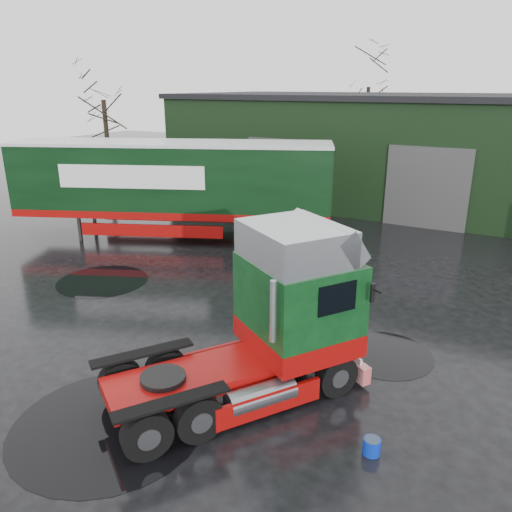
{
  "coord_description": "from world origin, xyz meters",
  "views": [
    {
      "loc": [
        6.2,
        -11.33,
        6.82
      ],
      "look_at": [
        -0.9,
        1.73,
        1.7
      ],
      "focal_mm": 35.0,
      "sensor_mm": 36.0,
      "label": 1
    }
  ],
  "objects_px": {
    "warehouse": "(449,151)",
    "trailer_left": "(173,191)",
    "tree_left": "(106,129)",
    "hero_tractor": "(229,320)",
    "wash_bucket": "(372,446)",
    "tree_back_a": "(367,111)"
  },
  "relations": [
    {
      "from": "trailer_left",
      "to": "tree_left",
      "type": "distance_m",
      "value": 10.81
    },
    {
      "from": "warehouse",
      "to": "trailer_left",
      "type": "relative_size",
      "value": 2.25
    },
    {
      "from": "tree_back_a",
      "to": "tree_left",
      "type": "bearing_deg",
      "value": -121.43
    },
    {
      "from": "warehouse",
      "to": "trailer_left",
      "type": "bearing_deg",
      "value": -126.34
    },
    {
      "from": "warehouse",
      "to": "hero_tractor",
      "type": "distance_m",
      "value": 23.05
    },
    {
      "from": "trailer_left",
      "to": "tree_back_a",
      "type": "distance_m",
      "value": 23.61
    },
    {
      "from": "warehouse",
      "to": "tree_left",
      "type": "bearing_deg",
      "value": -157.17
    },
    {
      "from": "warehouse",
      "to": "tree_back_a",
      "type": "xyz_separation_m",
      "value": [
        -8.0,
        10.0,
        1.59
      ]
    },
    {
      "from": "tree_left",
      "to": "tree_back_a",
      "type": "height_order",
      "value": "tree_back_a"
    },
    {
      "from": "trailer_left",
      "to": "tree_back_a",
      "type": "height_order",
      "value": "tree_back_a"
    },
    {
      "from": "wash_bucket",
      "to": "tree_left",
      "type": "bearing_deg",
      "value": 144.48
    },
    {
      "from": "warehouse",
      "to": "tree_left",
      "type": "distance_m",
      "value": 20.64
    },
    {
      "from": "trailer_left",
      "to": "tree_back_a",
      "type": "xyz_separation_m",
      "value": [
        1.86,
        23.4,
        2.51
      ]
    },
    {
      "from": "tree_back_a",
      "to": "wash_bucket",
      "type": "bearing_deg",
      "value": -72.67
    },
    {
      "from": "wash_bucket",
      "to": "tree_back_a",
      "type": "xyz_separation_m",
      "value": [
        -10.38,
        33.27,
        4.59
      ]
    },
    {
      "from": "tree_left",
      "to": "warehouse",
      "type": "bearing_deg",
      "value": 22.83
    },
    {
      "from": "warehouse",
      "to": "trailer_left",
      "type": "height_order",
      "value": "warehouse"
    },
    {
      "from": "hero_tractor",
      "to": "wash_bucket",
      "type": "bearing_deg",
      "value": 29.36
    },
    {
      "from": "trailer_left",
      "to": "warehouse",
      "type": "bearing_deg",
      "value": -59.18
    },
    {
      "from": "hero_tractor",
      "to": "trailer_left",
      "type": "relative_size",
      "value": 0.44
    },
    {
      "from": "trailer_left",
      "to": "wash_bucket",
      "type": "bearing_deg",
      "value": -151.71
    },
    {
      "from": "hero_tractor",
      "to": "wash_bucket",
      "type": "distance_m",
      "value": 3.85
    }
  ]
}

